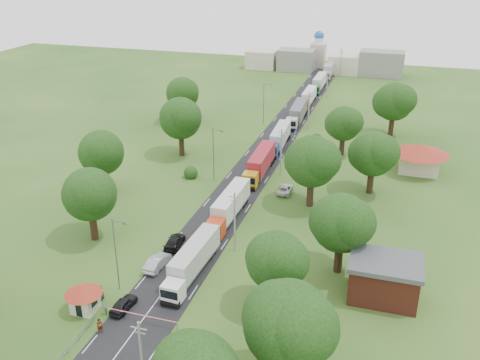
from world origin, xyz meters
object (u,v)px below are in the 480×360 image
at_px(truck_0, 192,261).
at_px(guard_booth, 84,295).
at_px(car_lane_front, 123,304).
at_px(car_lane_mid, 157,262).
at_px(info_sign, 295,136).
at_px(pedestrian_near, 100,326).
at_px(boom_barrier, 130,313).

bearing_deg(truck_0, guard_booth, -131.06).
height_order(car_lane_front, car_lane_mid, car_lane_mid).
xyz_separation_m(info_sign, car_lane_front, (-8.20, -58.50, -2.27)).
distance_m(car_lane_front, pedestrian_near, 4.53).
xyz_separation_m(info_sign, truck_0, (-3.12, -49.35, -0.89)).
bearing_deg(info_sign, car_lane_mid, -99.46).
xyz_separation_m(boom_barrier, guard_booth, (-5.84, -0.00, 1.27)).
relative_size(guard_booth, truck_0, 0.31).
bearing_deg(boom_barrier, car_lane_front, 137.60).
relative_size(guard_booth, pedestrian_near, 2.39).
bearing_deg(pedestrian_near, info_sign, 38.49).
bearing_deg(car_lane_front, truck_0, -115.49).
height_order(boom_barrier, info_sign, info_sign).
relative_size(info_sign, car_lane_front, 0.96).
xyz_separation_m(info_sign, car_lane_mid, (-8.20, -49.23, -2.17)).
relative_size(boom_barrier, car_lane_front, 2.16).
xyz_separation_m(truck_0, pedestrian_near, (-5.53, -13.65, -1.19)).
xyz_separation_m(guard_booth, car_lane_front, (4.20, 1.50, -1.44)).
bearing_deg(car_lane_front, boom_barrier, 141.13).
bearing_deg(guard_booth, truck_0, 48.94).
relative_size(boom_barrier, pedestrian_near, 5.00).
distance_m(boom_barrier, truck_0, 11.25).
xyz_separation_m(info_sign, pedestrian_near, (-8.65, -63.00, -2.08)).
distance_m(boom_barrier, car_lane_mid, 10.90).
bearing_deg(pedestrian_near, car_lane_front, 40.56).
xyz_separation_m(boom_barrier, car_lane_front, (-1.64, 1.50, -0.16)).
height_order(info_sign, pedestrian_near, info_sign).
distance_m(guard_booth, info_sign, 61.27).
distance_m(boom_barrier, car_lane_front, 2.23).
bearing_deg(info_sign, boom_barrier, -96.24).
height_order(guard_booth, pedestrian_near, guard_booth).
height_order(guard_booth, car_lane_front, guard_booth).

